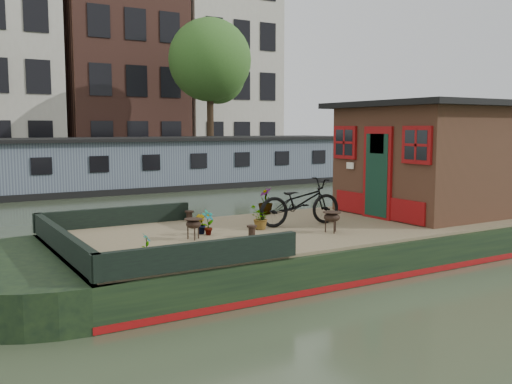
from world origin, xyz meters
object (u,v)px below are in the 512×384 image
brazier_front (332,222)px  brazier_rear (194,229)px  cabin (438,157)px  bicycle (300,202)px  potted_plant_a (208,223)px

brazier_front → brazier_rear: bearing=163.7°
cabin → brazier_front: cabin is taller
bicycle → potted_plant_a: (-1.97, -0.01, -0.23)m
brazier_front → cabin: bearing=12.4°
cabin → potted_plant_a: size_ratio=8.96×
brazier_front → brazier_rear: (-2.40, 0.70, -0.01)m
cabin → bicycle: bearing=177.9°
cabin → potted_plant_a: (-5.59, 0.13, -1.00)m
cabin → bicycle: cabin is taller
cabin → brazier_rear: 6.06m
potted_plant_a → brazier_front: (2.02, -0.91, -0.03)m
potted_plant_a → brazier_rear: bearing=-150.3°
brazier_rear → bicycle: bearing=5.4°
bicycle → potted_plant_a: bicycle is taller
brazier_rear → cabin: bearing=0.8°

